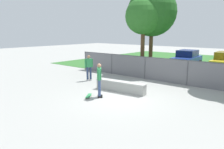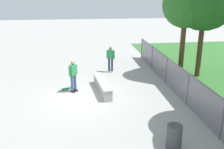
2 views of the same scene
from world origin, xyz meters
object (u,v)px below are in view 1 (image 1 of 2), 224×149
at_px(concrete_ledge, 120,86).
at_px(tree_near_left, 143,17).
at_px(bystander, 89,67).
at_px(car_blue, 187,59).
at_px(skateboarder, 99,79).
at_px(skateboard, 89,96).
at_px(tree_near_right, 152,12).

relative_size(concrete_ledge, tree_near_left, 0.53).
bearing_deg(bystander, car_blue, 74.75).
height_order(skateboarder, bystander, same).
distance_m(tree_near_left, car_blue, 7.26).
height_order(skateboarder, skateboard, skateboarder).
bearing_deg(skateboard, skateboarder, 37.75).
bearing_deg(skateboard, bystander, 135.62).
bearing_deg(tree_near_left, tree_near_right, 86.61).
bearing_deg(skateboarder, skateboard, -142.25).
height_order(skateboard, tree_near_left, tree_near_left).
bearing_deg(tree_near_right, skateboarder, -78.06).
distance_m(skateboard, car_blue, 13.40).
relative_size(skateboarder, car_blue, 0.42).
bearing_deg(car_blue, concrete_ledge, -86.61).
relative_size(skateboarder, skateboard, 2.35).
bearing_deg(skateboard, tree_near_right, 98.41).
relative_size(skateboard, bystander, 0.43).
height_order(concrete_ledge, tree_near_right, tree_near_right).
distance_m(concrete_ledge, tree_near_right, 8.23).
xyz_separation_m(tree_near_right, car_blue, (1.19, 4.92, -4.17)).
xyz_separation_m(concrete_ledge, car_blue, (-0.68, 11.42, 0.52)).
height_order(skateboarder, tree_near_right, tree_near_right).
xyz_separation_m(car_blue, bystander, (-2.87, -10.51, 0.17)).
bearing_deg(tree_near_left, concrete_ledge, -70.02).
bearing_deg(concrete_ledge, tree_near_left, 109.98).
distance_m(skateboarder, tree_near_left, 7.99).
height_order(tree_near_left, car_blue, tree_near_left).
distance_m(tree_near_left, bystander, 5.91).
height_order(skateboard, tree_near_right, tree_near_right).
bearing_deg(bystander, concrete_ledge, -14.41).
distance_m(tree_near_left, tree_near_right, 1.25).
relative_size(skateboarder, bystander, 1.00).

